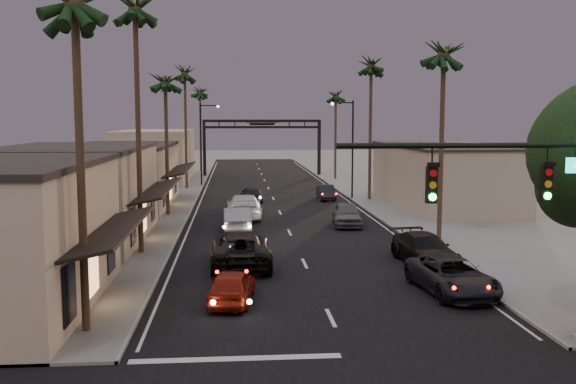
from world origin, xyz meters
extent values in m
plane|color=slate|center=(0.00, 40.00, 0.00)|extent=(200.00, 200.00, 0.00)
cube|color=black|center=(0.00, 45.00, 0.00)|extent=(14.00, 120.00, 0.02)
cube|color=slate|center=(-9.50, 52.00, 0.06)|extent=(5.00, 92.00, 0.12)
cube|color=slate|center=(9.50, 52.00, 0.06)|extent=(5.00, 92.00, 0.12)
cube|color=#A49A83|center=(-13.00, 26.00, 2.75)|extent=(8.00, 14.00, 5.50)
cube|color=tan|center=(-13.00, 42.00, 2.50)|extent=(8.00, 16.00, 5.00)
cube|color=#A49A83|center=(-13.00, 65.00, 3.00)|extent=(8.00, 20.00, 6.00)
cube|color=#A49A83|center=(14.00, 40.00, 2.50)|extent=(8.00, 18.00, 5.00)
cylinder|color=black|center=(3.40, 4.00, 6.60)|extent=(8.40, 0.16, 0.16)
cube|color=black|center=(1.80, 4.00, 5.55)|extent=(0.28, 0.22, 1.00)
cube|color=black|center=(5.00, 4.00, 5.55)|extent=(0.28, 0.22, 1.00)
cube|color=black|center=(-7.40, 70.00, 3.50)|extent=(0.40, 0.40, 7.00)
cube|color=black|center=(7.40, 70.00, 3.50)|extent=(0.40, 0.40, 7.00)
cube|color=black|center=(0.00, 70.00, 7.10)|extent=(15.20, 0.35, 0.35)
cube|color=black|center=(0.00, 70.00, 6.30)|extent=(15.20, 0.30, 0.30)
cube|color=beige|center=(0.00, 69.98, 6.70)|extent=(4.20, 0.12, 1.00)
cylinder|color=black|center=(7.20, 45.00, 4.50)|extent=(0.16, 0.16, 9.00)
cylinder|color=black|center=(6.20, 45.00, 8.80)|extent=(2.00, 0.12, 0.12)
sphere|color=#FFD899|center=(5.30, 45.00, 8.70)|extent=(0.30, 0.30, 0.30)
cylinder|color=black|center=(-7.20, 58.00, 4.50)|extent=(0.16, 0.16, 9.00)
cylinder|color=black|center=(-6.20, 58.00, 8.80)|extent=(2.00, 0.12, 0.12)
sphere|color=#FFD899|center=(-5.30, 58.00, 8.70)|extent=(0.30, 0.30, 0.30)
cylinder|color=#38281C|center=(-8.60, 9.00, 5.50)|extent=(0.28, 0.28, 11.00)
cylinder|color=#38281C|center=(-8.60, 22.00, 6.50)|extent=(0.28, 0.28, 13.00)
cylinder|color=#38281C|center=(-8.60, 36.00, 5.00)|extent=(0.28, 0.28, 10.00)
sphere|color=black|center=(-8.60, 36.00, 10.60)|extent=(3.20, 3.20, 3.20)
cylinder|color=#38281C|center=(-8.60, 55.00, 6.00)|extent=(0.28, 0.28, 12.00)
sphere|color=black|center=(-8.60, 55.00, 12.60)|extent=(3.20, 3.20, 3.20)
cylinder|color=#38281C|center=(8.60, 24.00, 5.50)|extent=(0.28, 0.28, 11.00)
sphere|color=black|center=(8.60, 24.00, 11.60)|extent=(3.20, 3.20, 3.20)
cylinder|color=#38281C|center=(8.60, 44.00, 6.00)|extent=(0.28, 0.28, 12.00)
sphere|color=black|center=(8.60, 44.00, 12.60)|extent=(3.20, 3.20, 3.20)
cylinder|color=#38281C|center=(8.60, 64.00, 5.00)|extent=(0.28, 0.28, 10.00)
sphere|color=black|center=(8.60, 64.00, 10.60)|extent=(3.20, 3.20, 3.20)
cylinder|color=#38281C|center=(-8.30, 78.00, 5.50)|extent=(0.28, 0.28, 11.00)
sphere|color=black|center=(-8.30, 78.00, 11.60)|extent=(3.20, 3.20, 3.20)
imported|color=maroon|center=(-3.66, 12.27, 0.69)|extent=(2.12, 4.21, 1.38)
imported|color=black|center=(-3.24, 18.68, 0.86)|extent=(2.94, 6.26, 1.73)
imported|color=#99989D|center=(-3.40, 28.60, 0.80)|extent=(1.88, 4.93, 1.60)
imported|color=silver|center=(-2.85, 34.25, 0.90)|extent=(2.53, 6.18, 1.79)
imported|color=black|center=(-2.06, 43.78, 0.72)|extent=(2.07, 4.35, 1.44)
imported|color=black|center=(5.58, 12.94, 0.75)|extent=(3.01, 5.62, 1.50)
imported|color=black|center=(6.06, 18.44, 0.77)|extent=(2.81, 5.51, 1.53)
imported|color=#535359|center=(4.16, 30.40, 0.80)|extent=(2.37, 4.86, 1.60)
imported|color=black|center=(4.75, 44.81, 0.67)|extent=(1.45, 4.07, 1.34)
camera|label=1|loc=(-3.45, -12.77, 7.30)|focal=40.00mm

